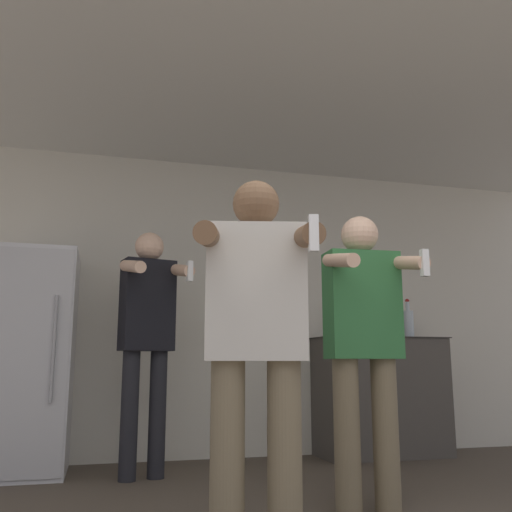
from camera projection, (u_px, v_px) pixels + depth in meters
The scene contains 10 objects.
wall_back at pixel (193, 305), 4.93m from camera, with size 7.00×0.06×2.55m.
ceiling_slab at pixel (238, 73), 3.58m from camera, with size 7.00×3.82×0.05m.
refrigerator at pixel (28, 360), 4.16m from camera, with size 0.62×0.74×1.60m.
counter at pixel (381, 396), 4.93m from camera, with size 1.13×0.53×1.00m.
bottle_short_whiskey at pixel (408, 323), 5.17m from camera, with size 0.10×0.10×0.36m.
bottle_red_label at pixel (376, 329), 5.08m from camera, with size 0.08×0.08×0.22m.
bottle_tall_gin at pixel (342, 323), 5.01m from camera, with size 0.07×0.07×0.31m.
person_woman_foreground at pixel (256, 333), 2.44m from camera, with size 0.58×0.59×1.59m.
person_man_side at pixel (364, 338), 3.18m from camera, with size 0.48×0.53×1.62m.
person_spectator_back at pixel (147, 327), 4.05m from camera, with size 0.50×0.55×1.72m.
Camera 1 is at (-0.75, -1.57, 0.77)m, focal length 40.00 mm.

